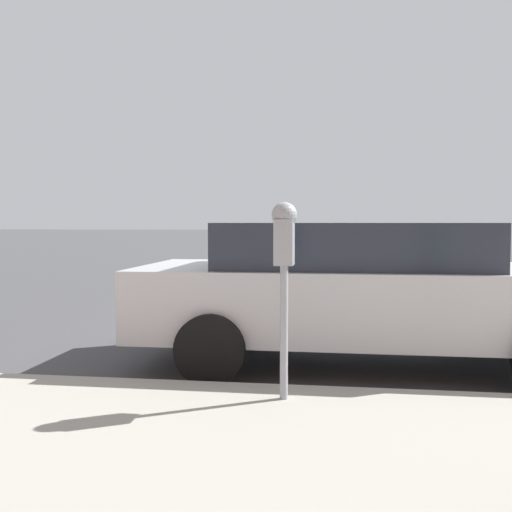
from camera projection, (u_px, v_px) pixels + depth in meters
name	position (u px, v px, depth m)	size (l,w,h in m)	color
ground_plane	(360.00, 347.00, 6.98)	(220.00, 220.00, 0.00)	#424244
parking_meter	(284.00, 249.00, 4.44)	(0.21, 0.19, 1.48)	gray
car_silver	(366.00, 289.00, 6.06)	(2.10, 4.68, 1.45)	#B7BABF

